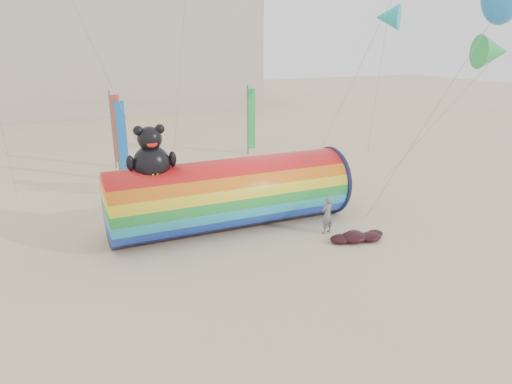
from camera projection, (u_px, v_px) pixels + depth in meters
name	position (u px, v px, depth m)	size (l,w,h in m)	color
ground	(260.00, 263.00, 17.79)	(160.00, 160.00, 0.00)	#CCB58C
windsock_assembly	(230.00, 192.00, 20.79)	(11.05, 3.37, 5.10)	red
kite_handler	(327.00, 215.00, 20.30)	(0.64, 0.42, 1.74)	slate
fabric_bundle	(357.00, 237.00, 19.76)	(2.62, 1.35, 0.41)	#360910
festival_banners	(168.00, 128.00, 30.66)	(10.63, 3.53, 5.20)	#59595E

